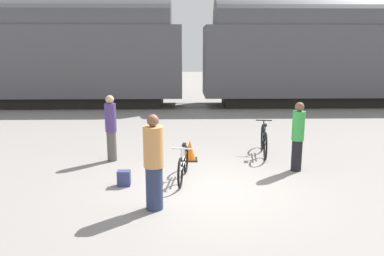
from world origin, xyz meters
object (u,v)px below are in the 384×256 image
(bicycle_black, at_px, (264,141))
(person_in_purple, at_px, (111,128))
(freight_train, at_px, (193,50))
(person_in_tan, at_px, (154,163))
(bicycle_silver, at_px, (183,165))
(traffic_cone, at_px, (190,151))
(person_in_green, at_px, (298,136))
(backpack, at_px, (124,178))

(bicycle_black, xyz_separation_m, person_in_purple, (-4.18, -0.48, 0.50))
(freight_train, height_order, person_in_tan, freight_train)
(bicycle_silver, distance_m, person_in_tan, 1.75)
(traffic_cone, bearing_deg, bicycle_black, 13.12)
(bicycle_silver, height_order, person_in_tan, person_in_tan)
(person_in_tan, height_order, person_in_green, person_in_tan)
(bicycle_black, bearing_deg, traffic_cone, -166.88)
(person_in_green, bearing_deg, person_in_purple, 152.74)
(freight_train, height_order, backpack, freight_train)
(backpack, xyz_separation_m, traffic_cone, (1.48, 1.87, 0.08))
(bicycle_black, height_order, person_in_tan, person_in_tan)
(bicycle_silver, xyz_separation_m, person_in_purple, (-1.91, 1.54, 0.55))
(freight_train, relative_size, bicycle_silver, 33.06)
(traffic_cone, bearing_deg, backpack, -128.42)
(person_in_tan, distance_m, person_in_purple, 3.40)
(person_in_tan, bearing_deg, backpack, -100.56)
(freight_train, xyz_separation_m, bicycle_black, (1.75, -9.20, -2.44))
(freight_train, bearing_deg, traffic_cone, -92.03)
(bicycle_black, relative_size, person_in_purple, 1.04)
(person_in_tan, relative_size, backpack, 5.31)
(bicycle_black, height_order, person_in_purple, person_in_purple)
(person_in_purple, bearing_deg, person_in_green, 117.26)
(person_in_tan, xyz_separation_m, traffic_cone, (0.72, 3.10, -0.65))
(bicycle_silver, relative_size, person_in_green, 0.98)
(person_in_purple, bearing_deg, freight_train, -155.41)
(freight_train, distance_m, bicycle_silver, 11.49)
(bicycle_silver, height_order, person_in_purple, person_in_purple)
(person_in_tan, bearing_deg, person_in_purple, -108.76)
(traffic_cone, bearing_deg, person_in_tan, -103.11)
(freight_train, bearing_deg, person_in_green, -78.00)
(bicycle_black, xyz_separation_m, person_in_green, (0.50, -1.42, 0.47))
(person_in_purple, bearing_deg, bicycle_black, 135.17)
(person_in_green, xyz_separation_m, person_in_purple, (-4.69, 0.95, 0.04))
(backpack, bearing_deg, person_in_tan, -58.10)
(bicycle_silver, bearing_deg, freight_train, 87.32)
(person_in_tan, bearing_deg, bicycle_silver, -151.41)
(freight_train, relative_size, person_in_purple, 31.35)
(backpack, bearing_deg, freight_train, 81.01)
(freight_train, relative_size, person_in_green, 32.50)
(person_in_purple, distance_m, traffic_cone, 2.19)
(bicycle_silver, height_order, traffic_cone, bicycle_silver)
(bicycle_silver, height_order, backpack, bicycle_silver)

